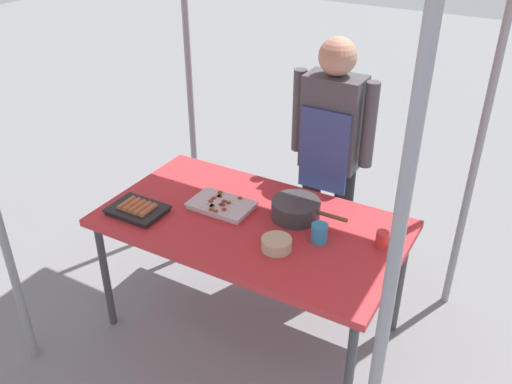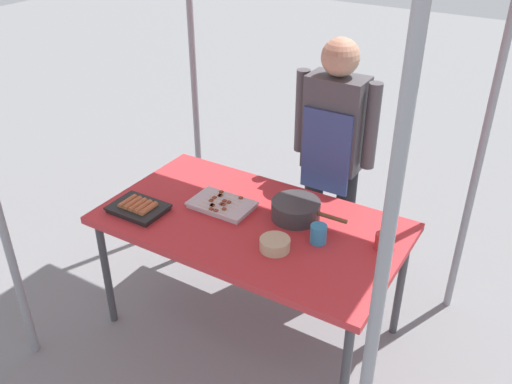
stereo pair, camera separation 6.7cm
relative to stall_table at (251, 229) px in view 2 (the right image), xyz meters
name	(u,v)px [view 2 (the right image)]	position (x,y,z in m)	size (l,w,h in m)	color
ground_plane	(252,325)	(0.00, 0.00, -0.70)	(18.00, 18.00, 0.00)	slate
stall_table	(251,229)	(0.00, 0.00, 0.00)	(1.60, 0.90, 0.75)	#C63338
tray_grilled_sausages	(138,208)	(-0.57, -0.24, 0.07)	(0.30, 0.22, 0.05)	black
tray_meat_skewers	(222,205)	(-0.21, 0.03, 0.07)	(0.35, 0.22, 0.04)	silver
cooking_wok	(296,209)	(0.19, 0.15, 0.11)	(0.42, 0.26, 0.10)	#38383A
condiment_bowl	(275,244)	(0.23, -0.16, 0.08)	(0.15, 0.15, 0.06)	#BFB28C
drink_cup_near_edge	(381,241)	(0.68, 0.12, 0.10)	(0.06, 0.06, 0.09)	red
drink_cup_by_wok	(318,234)	(0.39, 0.01, 0.10)	(0.08, 0.08, 0.10)	#338CBF
vendor_woman	(333,146)	(0.14, 0.70, 0.24)	(0.52, 0.23, 1.58)	black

